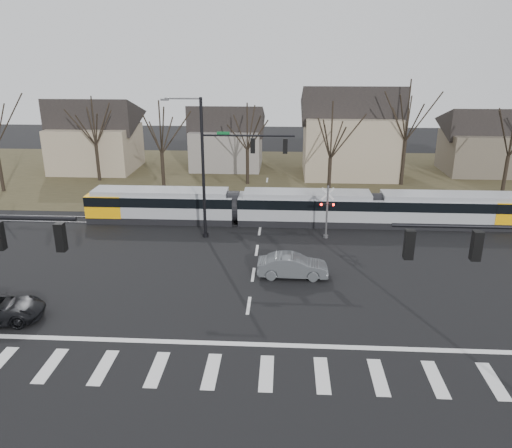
{
  "coord_description": "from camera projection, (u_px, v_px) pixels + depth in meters",
  "views": [
    {
      "loc": [
        1.8,
        -22.25,
        13.22
      ],
      "look_at": [
        0.0,
        9.0,
        2.3
      ],
      "focal_mm": 35.0,
      "sensor_mm": 36.0,
      "label": 1
    }
  ],
  "objects": [
    {
      "name": "ground",
      "position": [
        246.0,
        324.0,
        25.43
      ],
      "size": [
        140.0,
        140.0,
        0.0
      ],
      "primitive_type": "plane",
      "color": "black"
    },
    {
      "name": "lane_dashes",
      "position": [
        261.0,
        222.0,
        40.51
      ],
      "size": [
        0.18,
        30.0,
        0.01
      ],
      "color": "silver",
      "rests_on": "ground"
    },
    {
      "name": "house_b",
      "position": [
        227.0,
        134.0,
        58.33
      ],
      "size": [
        8.64,
        7.56,
        7.65
      ],
      "color": "slate",
      "rests_on": "ground"
    },
    {
      "name": "tram",
      "position": [
        305.0,
        206.0,
        39.85
      ],
      "size": [
        34.9,
        2.59,
        2.65
      ],
      "color": "gray",
      "rests_on": "ground"
    },
    {
      "name": "rail_pair",
      "position": [
        261.0,
        223.0,
        40.31
      ],
      "size": [
        90.0,
        1.52,
        0.06
      ],
      "color": "#59595E",
      "rests_on": "ground"
    },
    {
      "name": "grass_verge",
      "position": [
        268.0,
        176.0,
        55.59
      ],
      "size": [
        140.0,
        28.0,
        0.01
      ],
      "primitive_type": "cube",
      "color": "#38331E",
      "rests_on": "ground"
    },
    {
      "name": "house_a",
      "position": [
        94.0,
        131.0,
        57.09
      ],
      "size": [
        9.72,
        8.64,
        8.6
      ],
      "color": "gray",
      "rests_on": "ground"
    },
    {
      "name": "crosswalk",
      "position": [
        239.0,
        372.0,
        21.66
      ],
      "size": [
        27.0,
        2.6,
        0.01
      ],
      "color": "silver",
      "rests_on": "ground"
    },
    {
      "name": "signal_pole_far",
      "position": [
        225.0,
        162.0,
        35.47
      ],
      "size": [
        9.28,
        0.44,
        10.2
      ],
      "color": "black",
      "rests_on": "ground"
    },
    {
      "name": "house_d",
      "position": [
        483.0,
        138.0,
        55.82
      ],
      "size": [
        8.64,
        7.56,
        7.65
      ],
      "color": "brown",
      "rests_on": "ground"
    },
    {
      "name": "stop_line",
      "position": [
        243.0,
        344.0,
        23.73
      ],
      "size": [
        28.0,
        0.35,
        0.01
      ],
      "primitive_type": "cube",
      "color": "silver",
      "rests_on": "ground"
    },
    {
      "name": "house_c",
      "position": [
        351.0,
        128.0,
        54.33
      ],
      "size": [
        10.8,
        8.64,
        10.1
      ],
      "color": "gray",
      "rests_on": "ground"
    },
    {
      "name": "tree_row",
      "position": [
        287.0,
        140.0,
        48.18
      ],
      "size": [
        59.2,
        7.2,
        10.0
      ],
      "color": "black",
      "rests_on": "ground"
    },
    {
      "name": "sedan",
      "position": [
        293.0,
        266.0,
        30.6
      ],
      "size": [
        1.55,
        4.33,
        1.42
      ],
      "primitive_type": "imported",
      "rotation": [
        0.0,
        0.0,
        1.57
      ],
      "color": "#52565A",
      "rests_on": "ground"
    },
    {
      "name": "rail_crossing_signal",
      "position": [
        327.0,
        214.0,
        36.6
      ],
      "size": [
        1.08,
        0.36,
        4.0
      ],
      "color": "#59595B",
      "rests_on": "ground"
    }
  ]
}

